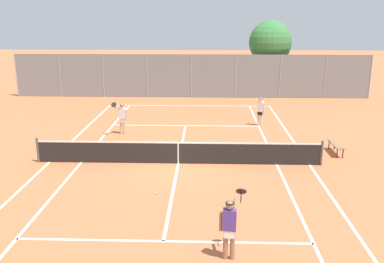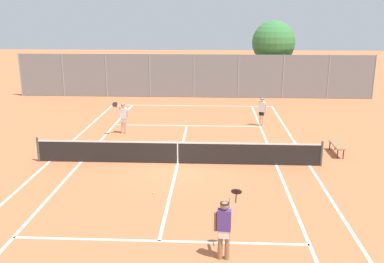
{
  "view_description": "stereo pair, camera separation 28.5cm",
  "coord_description": "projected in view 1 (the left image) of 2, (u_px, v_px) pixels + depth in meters",
  "views": [
    {
      "loc": [
        1.15,
        -16.98,
        6.06
      ],
      "look_at": [
        0.53,
        1.5,
        1.0
      ],
      "focal_mm": 40.0,
      "sensor_mm": 36.0,
      "label": 1
    },
    {
      "loc": [
        1.43,
        -16.96,
        6.06
      ],
      "look_at": [
        0.53,
        1.5,
        1.0
      ],
      "focal_mm": 40.0,
      "sensor_mm": 36.0,
      "label": 2
    }
  ],
  "objects": [
    {
      "name": "ground_plane",
      "position": [
        178.0,
        164.0,
        18.0
      ],
      "size": [
        120.0,
        120.0,
        0.0
      ],
      "primitive_type": "plane",
      "color": "#BC663D"
    },
    {
      "name": "loose_tennis_ball_0",
      "position": [
        280.0,
        146.0,
        20.35
      ],
      "size": [
        0.07,
        0.07,
        0.07
      ],
      "primitive_type": "sphere",
      "color": "#D1DB33",
      "rests_on": "ground"
    },
    {
      "name": "player_far_left",
      "position": [
        122.0,
        117.0,
        22.27
      ],
      "size": [
        0.72,
        0.72,
        1.77
      ],
      "color": "#D8A884",
      "rests_on": "ground"
    },
    {
      "name": "loose_tennis_ball_3",
      "position": [
        167.0,
        111.0,
        27.76
      ],
      "size": [
        0.07,
        0.07,
        0.07
      ],
      "primitive_type": "sphere",
      "color": "#D1DB33",
      "rests_on": "ground"
    },
    {
      "name": "loose_tennis_ball_4",
      "position": [
        156.0,
        193.0,
        14.95
      ],
      "size": [
        0.07,
        0.07,
        0.07
      ],
      "primitive_type": "sphere",
      "color": "#D1DB33",
      "rests_on": "ground"
    },
    {
      "name": "back_fence",
      "position": [
        191.0,
        76.0,
        32.01
      ],
      "size": [
        26.66,
        0.08,
        3.25
      ],
      "color": "gray",
      "rests_on": "ground"
    },
    {
      "name": "player_far_right",
      "position": [
        260.0,
        110.0,
        23.94
      ],
      "size": [
        0.54,
        0.46,
        1.6
      ],
      "color": "beige",
      "rests_on": "ground"
    },
    {
      "name": "tree_behind_left",
      "position": [
        272.0,
        44.0,
        32.95
      ],
      "size": [
        3.29,
        3.29,
        5.67
      ],
      "color": "brown",
      "rests_on": "ground"
    },
    {
      "name": "player_near_side",
      "position": [
        229.0,
        226.0,
        10.76
      ],
      "size": [
        0.72,
        0.72,
        1.77
      ],
      "color": "#936B4C",
      "rests_on": "ground"
    },
    {
      "name": "courtside_bench",
      "position": [
        336.0,
        145.0,
        19.21
      ],
      "size": [
        0.36,
        1.5,
        0.47
      ],
      "color": "olive",
      "rests_on": "ground"
    },
    {
      "name": "loose_tennis_ball_1",
      "position": [
        253.0,
        112.0,
        27.47
      ],
      "size": [
        0.07,
        0.07,
        0.07
      ],
      "primitive_type": "sphere",
      "color": "#D1DB33",
      "rests_on": "ground"
    },
    {
      "name": "tennis_net",
      "position": [
        178.0,
        152.0,
        17.87
      ],
      "size": [
        12.0,
        0.1,
        1.07
      ],
      "color": "#474C47",
      "rests_on": "ground"
    },
    {
      "name": "court_line_markings",
      "position": [
        178.0,
        164.0,
        18.0
      ],
      "size": [
        11.1,
        23.9,
        0.01
      ],
      "color": "silver",
      "rests_on": "ground"
    }
  ]
}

